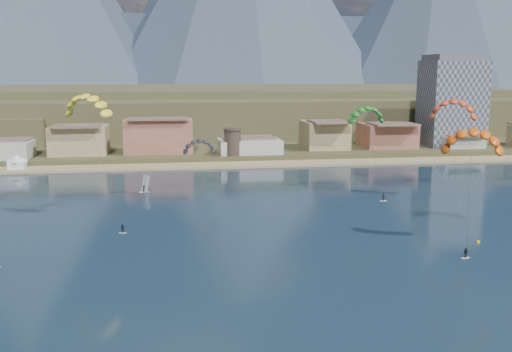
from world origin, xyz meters
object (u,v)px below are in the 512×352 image
at_px(watchtower, 233,142).
at_px(kitesurfer_orange, 473,137).
at_px(kitesurfer_green, 367,113).
at_px(windsurfer, 145,187).
at_px(kitesurfer_yellow, 87,102).
at_px(apartment_tower, 452,101).
at_px(buoy, 478,242).

bearing_deg(watchtower, kitesurfer_orange, -72.92).
bearing_deg(kitesurfer_green, windsurfer, 175.19).
height_order(kitesurfer_orange, kitesurfer_green, kitesurfer_green).
xyz_separation_m(kitesurfer_yellow, kitesurfer_green, (60.95, 20.18, -3.92)).
distance_m(apartment_tower, kitesurfer_green, 82.37).
bearing_deg(kitesurfer_orange, buoy, -30.42).
bearing_deg(watchtower, apartment_tower, 9.93).
bearing_deg(windsurfer, kitesurfer_green, -4.81).
distance_m(kitesurfer_yellow, kitesurfer_green, 64.32).
bearing_deg(kitesurfer_orange, kitesurfer_yellow, 158.84).
height_order(apartment_tower, kitesurfer_yellow, apartment_tower).
bearing_deg(apartment_tower, kitesurfer_green, -130.55).
relative_size(apartment_tower, windsurfer, 8.00).
xyz_separation_m(kitesurfer_yellow, kitesurfer_orange, (63.13, -24.44, -4.85)).
distance_m(apartment_tower, kitesurfer_orange, 118.88).
xyz_separation_m(kitesurfer_green, buoy, (3.81, -45.57, -18.24)).
distance_m(kitesurfer_yellow, buoy, 73.00).
height_order(windsurfer, buoy, windsurfer).
relative_size(apartment_tower, kitesurfer_orange, 1.56).
xyz_separation_m(kitesurfer_yellow, windsurfer, (8.76, 24.57, -21.00)).
bearing_deg(buoy, watchtower, 107.82).
bearing_deg(windsurfer, watchtower, 59.80).
bearing_deg(watchtower, kitesurfer_yellow, -116.64).
height_order(kitesurfer_green, buoy, kitesurfer_green).
xyz_separation_m(kitesurfer_orange, kitesurfer_green, (-2.19, 44.62, 0.92)).
height_order(apartment_tower, buoy, apartment_tower).
relative_size(kitesurfer_green, buoy, 34.39).
height_order(kitesurfer_green, windsurfer, kitesurfer_green).
height_order(watchtower, kitesurfer_yellow, kitesurfer_yellow).
distance_m(kitesurfer_orange, windsurfer, 74.96).
bearing_deg(watchtower, buoy, -72.18).
distance_m(kitesurfer_green, buoy, 49.23).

